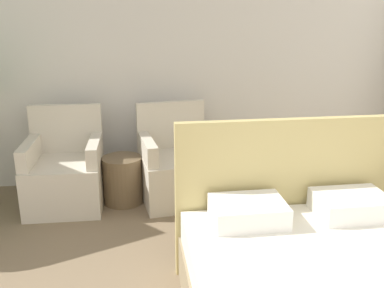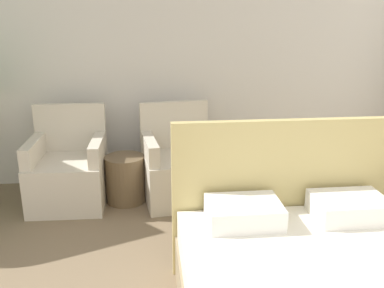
% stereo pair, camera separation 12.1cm
% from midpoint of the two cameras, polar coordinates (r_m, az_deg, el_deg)
% --- Properties ---
extents(wall_back, '(10.00, 0.06, 2.90)m').
position_cam_midpoint_polar(wall_back, '(4.54, -5.29, 12.79)').
color(wall_back, silver).
rests_on(wall_back, ground_plane).
extents(armchair_near_window_left, '(0.71, 0.68, 0.94)m').
position_cam_midpoint_polar(armchair_near_window_left, '(4.27, -15.38, -4.02)').
color(armchair_near_window_left, beige).
rests_on(armchair_near_window_left, ground_plane).
extents(armchair_near_window_right, '(0.77, 0.75, 0.94)m').
position_cam_midpoint_polar(armchair_near_window_right, '(4.22, -0.82, -3.62)').
color(armchair_near_window_right, beige).
rests_on(armchair_near_window_right, ground_plane).
extents(side_table, '(0.39, 0.39, 0.46)m').
position_cam_midpoint_polar(side_table, '(4.25, -8.08, -4.63)').
color(side_table, brown).
rests_on(side_table, ground_plane).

